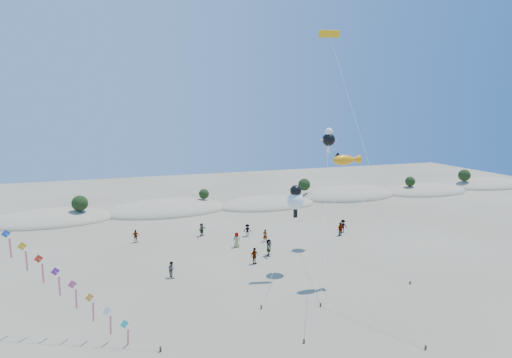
% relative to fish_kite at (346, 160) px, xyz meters
% --- Properties ---
extents(dune_ridge, '(145.30, 11.49, 5.57)m').
position_rel_fish_kite_xyz_m(dune_ridge, '(-10.85, 32.26, -11.01)').
color(dune_ridge, tan).
rests_on(dune_ridge, ground).
extents(fish_kite, '(9.14, 8.94, 11.62)m').
position_rel_fish_kite_xyz_m(fish_kite, '(0.00, 0.00, 0.00)').
color(fish_kite, '#3F2D1E').
rests_on(fish_kite, ground).
extents(cartoon_kite_low, '(6.63, 7.43, 8.46)m').
position_rel_fish_kite_xyz_m(cartoon_kite_low, '(-3.08, 3.78, -4.00)').
color(cartoon_kite_low, '#3F2D1E').
rests_on(cartoon_kite_low, ground).
extents(cartoon_kite_high, '(9.02, 14.90, 13.44)m').
position_rel_fish_kite_xyz_m(cartoon_kite_high, '(3.72, 10.17, 1.12)').
color(cartoon_kite_high, '#3F2D1E').
rests_on(cartoon_kite_high, ground).
extents(parafoil_kite, '(1.99, 16.45, 22.75)m').
position_rel_fish_kite_xyz_m(parafoil_kite, '(0.27, 3.78, 10.51)').
color(parafoil_kite, '#3F2D1E').
rests_on(parafoil_kite, ground).
extents(dark_kite, '(0.95, 14.58, 10.47)m').
position_rel_fish_kite_xyz_m(dark_kite, '(5.71, 7.18, -4.30)').
color(dark_kite, '#3F2D1E').
rests_on(dark_kite, ground).
extents(beachgoers, '(26.22, 13.15, 1.83)m').
position_rel_fish_kite_xyz_m(beachgoers, '(-4.28, 12.20, -10.29)').
color(beachgoers, slate).
rests_on(beachgoers, ground).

